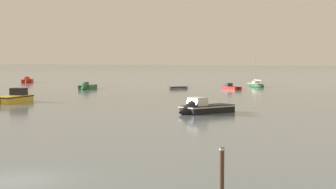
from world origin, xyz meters
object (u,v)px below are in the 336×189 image
at_px(rowboat_moored_1, 178,88).
at_px(sailboat_moored_2, 256,85).
at_px(motorboat_moored_1, 27,81).
at_px(motorboat_moored_5, 86,88).
at_px(mooring_post_left, 222,171).
at_px(motorboat_moored_0, 229,88).
at_px(motorboat_moored_3, 17,99).
at_px(motorboat_moored_2, 200,110).

height_order(rowboat_moored_1, sailboat_moored_2, sailboat_moored_2).
height_order(motorboat_moored_1, rowboat_moored_1, motorboat_moored_1).
bearing_deg(motorboat_moored_5, mooring_post_left, 20.38).
xyz_separation_m(motorboat_moored_1, rowboat_moored_1, (38.64, -11.84, -0.13)).
xyz_separation_m(motorboat_moored_0, motorboat_moored_3, (-16.67, -35.41, 0.13)).
relative_size(motorboat_moored_1, sailboat_moored_2, 0.99).
relative_size(motorboat_moored_2, motorboat_moored_5, 1.06).
bearing_deg(motorboat_moored_5, sailboat_moored_2, 114.18).
xyz_separation_m(motorboat_moored_3, rowboat_moored_1, (8.33, 33.33, -0.22)).
height_order(motorboat_moored_3, mooring_post_left, mooring_post_left).
relative_size(motorboat_moored_0, rowboat_moored_1, 1.17).
bearing_deg(motorboat_moored_5, motorboat_moored_2, 30.03).
relative_size(motorboat_moored_3, sailboat_moored_2, 1.05).
bearing_deg(rowboat_moored_1, sailboat_moored_2, 1.80).
height_order(motorboat_moored_1, motorboat_moored_3, motorboat_moored_3).
bearing_deg(motorboat_moored_2, motorboat_moored_0, -136.55).
distance_m(motorboat_moored_5, mooring_post_left, 73.99).
bearing_deg(motorboat_moored_3, motorboat_moored_0, -28.33).
height_order(motorboat_moored_1, motorboat_moored_2, motorboat_moored_2).
distance_m(motorboat_moored_2, rowboat_moored_1, 42.29).
relative_size(motorboat_moored_2, motorboat_moored_3, 0.93).
bearing_deg(motorboat_moored_1, motorboat_moored_0, 48.23).
xyz_separation_m(rowboat_moored_1, mooring_post_left, (26.51, -68.22, 0.66)).
relative_size(motorboat_moored_0, motorboat_moored_3, 0.62).
bearing_deg(motorboat_moored_5, motorboat_moored_3, -0.85).
bearing_deg(motorboat_moored_0, rowboat_moored_1, 51.76).
bearing_deg(motorboat_moored_2, mooring_post_left, 51.78).
bearing_deg(motorboat_moored_1, mooring_post_left, 9.10).
bearing_deg(mooring_post_left, motorboat_moored_0, 104.49).
height_order(motorboat_moored_0, motorboat_moored_1, motorboat_moored_1).
height_order(sailboat_moored_2, motorboat_moored_5, sailboat_moored_2).
bearing_deg(sailboat_moored_2, motorboat_moored_0, 131.04).
xyz_separation_m(motorboat_moored_3, motorboat_moored_5, (-5.75, 26.97, -0.11)).
relative_size(motorboat_moored_1, mooring_post_left, 3.28).
bearing_deg(rowboat_moored_1, motorboat_moored_0, -33.28).
xyz_separation_m(motorboat_moored_1, mooring_post_left, (65.15, -80.07, 0.53)).
xyz_separation_m(rowboat_moored_1, motorboat_moored_5, (-14.08, -6.36, 0.11)).
bearing_deg(motorboat_moored_0, mooring_post_left, 142.22).
relative_size(rowboat_moored_1, sailboat_moored_2, 0.56).
bearing_deg(rowboat_moored_1, motorboat_moored_1, 115.65).
xyz_separation_m(motorboat_moored_0, motorboat_moored_2, (7.95, -41.11, 0.11)).
xyz_separation_m(rowboat_moored_1, sailboat_moored_2, (10.72, 12.38, 0.12)).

